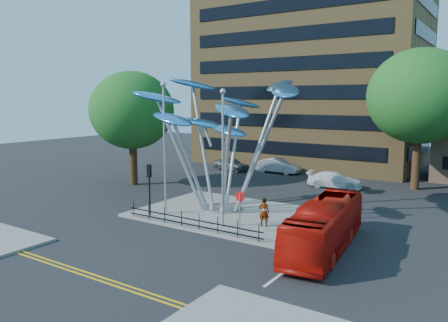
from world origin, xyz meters
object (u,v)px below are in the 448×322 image
Objects in this scene: no_entry_sign_island at (240,205)px; pedestrian at (264,212)px; traffic_light_island at (149,179)px; parked_car_right at (335,180)px; street_lamp_left at (164,137)px; parked_car_mid at (278,166)px; street_lamp_right at (223,146)px; leaf_sculpture at (221,113)px; parked_car_left at (231,164)px; red_bus at (325,226)px; tree_right at (420,96)px; tree_left at (132,110)px.

pedestrian is (0.52, 1.96, -0.78)m from no_entry_sign_island.
traffic_light_island is 17.86m from parked_car_right.
parked_car_mid is at bearing 93.78° from street_lamp_left.
street_lamp_left reaches higher than street_lamp_right.
traffic_light_island is (-2.93, -4.18, -4.26)m from leaf_sculpture.
no_entry_sign_island is at bearing -140.49° from parked_car_left.
tree_right is at bearing 80.43° from red_bus.
parked_car_mid is at bearing -68.77° from parked_car_left.
street_lamp_right is 6.05m from traffic_light_island.
traffic_light_island is (-5.50, -0.50, -2.48)m from street_lamp_right.
tree_left reaches higher than parked_car_left.
no_entry_sign_island is at bearing -8.61° from street_lamp_left.
street_lamp_left is 12.18m from red_bus.
street_lamp_left is 5.03m from street_lamp_right.
tree_right is 1.31× the size of red_bus.
parked_car_right is at bearing 29.07° from tree_left.
leaf_sculpture is 7.75m from pedestrian.
red_bus is at bearing -3.16° from street_lamp_left.
tree_left is 18.35m from no_entry_sign_island.
tree_left is 2.18× the size of parked_car_mid.
street_lamp_left is (9.50, -6.50, -1.44)m from tree_left.
tree_left is (-22.00, -12.00, -1.24)m from tree_right.
parked_car_right is (-0.60, 14.38, -0.34)m from pedestrian.
tree_right reaches higher than traffic_light_island.
street_lamp_right reaches higher than parked_car_left.
traffic_light_island is at bearing -179.21° from parked_car_mid.
tree_left reaches higher than pedestrian.
tree_left is 19.21m from parked_car_right.
street_lamp_right is at bearing 20.79° from pedestrian.
tree_left is 11.60m from street_lamp_left.
pedestrian is at bearing 153.68° from red_bus.
street_lamp_right is (2.57, -3.68, -1.78)m from leaf_sculpture.
leaf_sculpture is at bearing 134.33° from no_entry_sign_island.
red_bus is 23.84m from parked_car_mid.
parked_car_left is at bearing 123.73° from no_entry_sign_island.
no_entry_sign_island is at bearing -17.87° from street_lamp_right.
tree_left is at bearing 109.49° from parked_car_right.
red_bus reaches higher than pedestrian.
traffic_light_island is 1.40× the size of no_entry_sign_island.
street_lamp_right is 3.39× the size of no_entry_sign_island.
parked_car_mid is (-7.79, 20.48, -1.04)m from no_entry_sign_island.
traffic_light_island is at bearing -179.87° from no_entry_sign_island.
no_entry_sign_island is 2.17m from pedestrian.
pedestrian is at bearing -25.70° from leaf_sculpture.
street_lamp_left is 1.84× the size of parked_car_right.
street_lamp_left reaches higher than traffic_light_island.
parked_car_left is at bearing 74.43° from tree_left.
leaf_sculpture is 3.03× the size of parked_car_left.
tree_right is 2.89× the size of parked_car_left.
tree_right is 20.64m from street_lamp_right.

